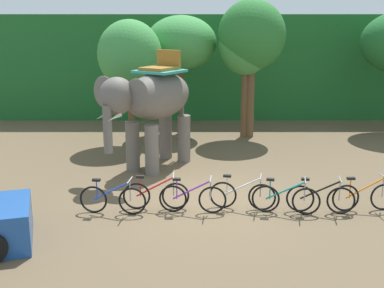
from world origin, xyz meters
name	(u,v)px	position (x,y,z in m)	size (l,w,h in m)	color
ground_plane	(203,199)	(0.00, 0.00, 0.00)	(80.00, 80.00, 0.00)	brown
foliage_hedge	(197,63)	(0.00, 13.76, 2.47)	(36.00, 6.00, 4.94)	#1E6028
tree_far_left	(128,55)	(-2.68, 6.21, 3.43)	(2.41, 2.41, 4.75)	brown
tree_right	(180,43)	(-0.79, 8.12, 3.78)	(2.91, 2.91, 4.90)	brown
tree_center_right	(244,42)	(1.79, 7.37, 3.85)	(2.19, 2.19, 5.24)	brown
tree_left	(250,36)	(2.01, 7.38, 4.08)	(2.67, 2.67, 5.52)	brown
elephant	(150,102)	(-1.62, 2.92, 2.20)	(3.29, 4.01, 3.78)	#665E56
bike_blue	(111,199)	(-2.33, -1.02, 0.39)	(1.70, 0.52, 0.92)	black
bike_red	(154,195)	(-1.27, -0.70, 0.39)	(1.71, 0.52, 0.92)	black
bike_purple	(191,198)	(-0.33, -0.95, 0.39)	(1.71, 0.52, 0.92)	black
bike_white	(241,195)	(0.94, -0.71, 0.39)	(1.69, 0.52, 0.92)	black
bike_teal	(284,199)	(2.00, -1.00, 0.39)	(1.69, 0.52, 0.92)	black
bike_black	(319,198)	(2.88, -0.97, 0.39)	(1.70, 0.52, 0.92)	black
bike_orange	(363,196)	(4.05, -0.82, 0.39)	(1.71, 0.52, 0.92)	black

